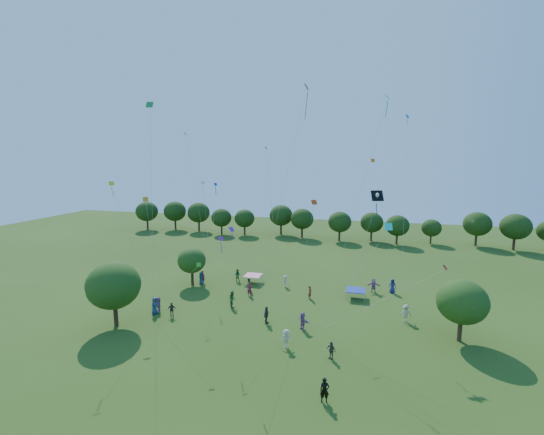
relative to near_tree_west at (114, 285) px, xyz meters
The scene contains 44 objects.
ground 18.28m from the near_tree_west, 31.70° to the right, with size 160.00×160.00×0.00m, color #345218.
near_tree_west is the anchor object (origin of this frame).
near_tree_north 13.24m from the near_tree_west, 81.42° to the left, with size 3.74×3.74×5.05m.
near_tree_east 33.37m from the near_tree_west, ahead, with size 4.50×4.50×5.84m.
treeline 47.99m from the near_tree_west, 73.80° to the left, with size 88.01×8.77×6.77m.
tent_red_stripe 18.74m from the near_tree_west, 58.44° to the left, with size 2.20×2.20×1.10m.
tent_blue 27.16m from the near_tree_west, 29.90° to the left, with size 2.20×2.20×1.10m.
man_in_black 22.96m from the near_tree_west, 16.96° to the right, with size 0.67×0.43×1.80m, color black.
crowd_person_0 14.28m from the near_tree_west, 77.43° to the left, with size 0.81×0.44×1.63m, color navy.
crowd_person_1 14.62m from the near_tree_west, 77.53° to the left, with size 0.67×0.43×1.80m, color maroon.
crowd_person_2 17.80m from the near_tree_west, 65.11° to the left, with size 0.85×0.46×1.72m, color #2B662E.
crowd_person_3 29.88m from the near_tree_west, 15.99° to the left, with size 1.20×0.54×1.83m, color #A4A283.
crowd_person_4 15.60m from the near_tree_west, 16.10° to the left, with size 1.05×0.48×1.79m, color #3E3332.
crowd_person_5 30.32m from the near_tree_west, 32.17° to the left, with size 1.70×0.61×1.83m, color #A25E93.
crowd_person_6 5.33m from the near_tree_west, 57.29° to the left, with size 0.92×0.50×1.86m, color navy.
crowd_person_7 15.75m from the near_tree_west, 46.03° to the left, with size 0.60×0.39×1.62m, color maroon.
crowd_person_8 16.44m from the near_tree_west, 51.19° to the left, with size 0.84×0.45×1.69m, color #265223.
crowd_person_9 21.20m from the near_tree_west, 47.03° to the left, with size 1.02×0.46×1.56m, color beige.
crowd_person_10 6.54m from the near_tree_west, 37.89° to the left, with size 0.91×0.41×1.55m, color #3D3531.
crowd_person_11 19.17m from the near_tree_west, 11.66° to the left, with size 1.66×0.59×1.78m, color #975897.
crowd_person_12 32.47m from the near_tree_west, 30.54° to the left, with size 0.90×0.49×1.83m, color navy.
crowd_person_13 21.85m from the near_tree_west, 33.37° to the left, with size 0.61×0.40×1.65m, color maroon.
crowd_person_14 12.70m from the near_tree_west, 37.02° to the left, with size 0.93×0.50×1.89m, color #32652B.
crowd_person_15 17.95m from the near_tree_west, ahead, with size 1.12×0.50×1.72m, color #B9AB94.
crowd_person_16 21.97m from the near_tree_west, ahead, with size 0.90×0.41×1.54m, color #474039.
crowd_person_17 5.88m from the near_tree_west, 61.30° to the left, with size 1.55×0.55×1.66m, color #A46091.
pirate_kite 27.72m from the near_tree_west, 17.68° to the left, with size 3.85×4.73×12.29m.
red_high_kite 25.09m from the near_tree_west, 31.12° to the left, with size 3.82×8.88×23.56m.
small_kite_0 21.19m from the near_tree_west, 24.29° to the left, with size 2.28×1.31×11.15m.
small_kite_1 20.81m from the near_tree_west, 49.33° to the left, with size 2.30×2.26×16.98m.
small_kite_2 7.39m from the near_tree_west, 84.96° to the left, with size 3.39×1.83×13.22m.
small_kite_3 7.97m from the near_tree_west, ahead, with size 7.34×3.84×6.20m.
small_kite_4 18.78m from the near_tree_west, 78.18° to the left, with size 0.62×1.76×12.10m.
small_kite_5 14.58m from the near_tree_west, ahead, with size 4.56×5.05×9.68m.
small_kite_6 16.90m from the near_tree_west, 78.89° to the left, with size 0.70×0.95×12.47m.
small_kite_7 25.58m from the near_tree_west, ahead, with size 5.87×1.87×10.31m.
small_kite_8 27.62m from the near_tree_west, ahead, with size 9.51×3.29×7.56m.
small_kite_9 31.75m from the near_tree_west, 33.07° to the left, with size 3.76×3.55×15.45m.
small_kite_10 8.45m from the near_tree_west, 85.51° to the left, with size 2.99×2.17×11.18m.
small_kite_11 14.07m from the near_tree_west, 44.01° to the left, with size 1.20×0.52×20.95m.
small_kite_12 36.27m from the near_tree_west, 32.41° to the left, with size 0.59×5.56×20.90m.
small_kite_13 12.78m from the near_tree_west, ahead, with size 6.02×2.89×8.24m.
small_kite_14 20.20m from the near_tree_west, 88.57° to the left, with size 3.95×1.79×19.12m.
small_kite_15 27.34m from the near_tree_west, ahead, with size 5.14×0.97×20.66m.
Camera 1 is at (8.65, -20.38, 16.75)m, focal length 24.00 mm.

